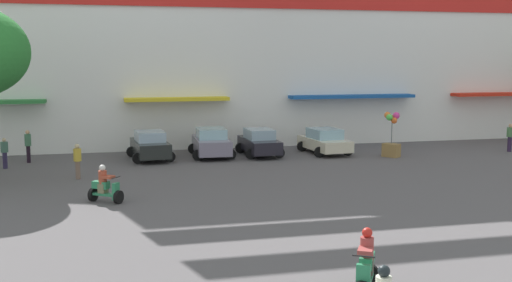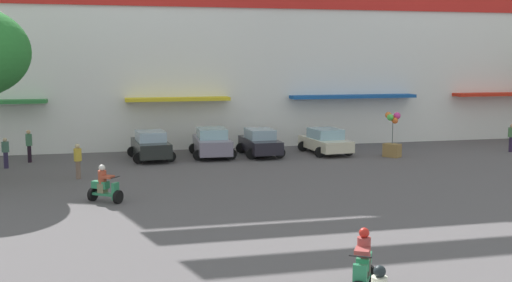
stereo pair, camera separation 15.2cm
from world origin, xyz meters
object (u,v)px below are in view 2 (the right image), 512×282
scooter_rider_3 (105,187)px  scooter_rider_1 (363,267)px  pedestrian_2 (29,144)px  pedestrian_3 (78,159)px  parked_car_0 (151,145)px  pedestrian_0 (5,151)px  pedestrian_1 (511,136)px  balloon_vendor_cart (392,138)px  parked_car_2 (260,142)px  parked_car_1 (212,143)px  parked_car_3 (325,141)px

scooter_rider_3 → scooter_rider_1: bearing=-61.4°
pedestrian_2 → pedestrian_3: size_ratio=1.07×
scooter_rider_3 → pedestrian_2: pedestrian_2 is taller
parked_car_0 → pedestrian_0: (-7.32, -1.05, 0.09)m
pedestrian_1 → balloon_vendor_cart: balloon_vendor_cart is taller
parked_car_2 → scooter_rider_3: bearing=-131.2°
parked_car_1 → pedestrian_1: bearing=-7.6°
scooter_rider_1 → balloon_vendor_cart: 20.95m
parked_car_0 → balloon_vendor_cart: size_ratio=1.57×
pedestrian_2 → pedestrian_3: bearing=-62.6°
parked_car_0 → parked_car_1: 3.43m
scooter_rider_3 → parked_car_3: bearing=37.7°
scooter_rider_3 → pedestrian_0: pedestrian_0 is taller
parked_car_2 → pedestrian_1: bearing=-8.0°
scooter_rider_1 → balloon_vendor_cart: bearing=62.4°
scooter_rider_3 → pedestrian_2: bearing=110.9°
parked_car_1 → pedestrian_0: 10.82m
pedestrian_0 → pedestrian_3: (3.69, -3.72, 0.05)m
parked_car_0 → pedestrian_1: (21.01, -2.13, 0.16)m
scooter_rider_1 → pedestrian_2: (-9.94, 21.35, 0.35)m
scooter_rider_3 → pedestrian_1: (23.42, 7.72, 0.33)m
balloon_vendor_cart → parked_car_2: bearing=162.7°
parked_car_0 → scooter_rider_3: size_ratio=2.72×
parked_car_2 → scooter_rider_3: parked_car_2 is taller
parked_car_1 → pedestrian_0: size_ratio=2.61×
parked_car_0 → scooter_rider_1: size_ratio=2.55×
parked_car_0 → parked_car_2: bearing=-0.5°
parked_car_1 → pedestrian_3: pedestrian_3 is taller
pedestrian_1 → parked_car_0: bearing=174.2°
parked_car_2 → parked_car_3: bearing=-2.4°
scooter_rider_3 → parked_car_2: bearing=48.8°
pedestrian_0 → pedestrian_3: pedestrian_3 is taller
parked_car_3 → scooter_rider_1: bearing=-107.4°
pedestrian_0 → balloon_vendor_cart: 20.62m
pedestrian_1 → pedestrian_3: bearing=-173.9°
parked_car_3 → scooter_rider_3: (-12.45, -9.64, -0.13)m
parked_car_0 → pedestrian_2: size_ratio=2.29×
parked_car_1 → pedestrian_3: size_ratio=2.48×
pedestrian_3 → parked_car_3: bearing=18.4°
balloon_vendor_cart → parked_car_0: bearing=170.3°
parked_car_1 → scooter_rider_1: bearing=-89.6°
scooter_rider_3 → pedestrian_3: pedestrian_3 is taller
scooter_rider_1 → pedestrian_0: (-10.88, 19.77, 0.23)m
parked_car_3 → pedestrian_0: bearing=-177.2°
parked_car_0 → scooter_rider_1: (3.57, -20.82, -0.13)m
parked_car_3 → pedestrian_3: bearing=-161.6°
parked_car_2 → pedestrian_3: pedestrian_3 is taller
pedestrian_2 → pedestrian_3: 5.97m
pedestrian_0 → pedestrian_3: bearing=-45.2°
pedestrian_1 → pedestrian_3: size_ratio=1.02×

